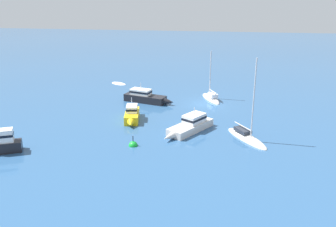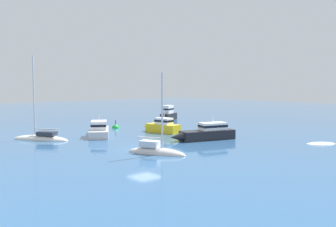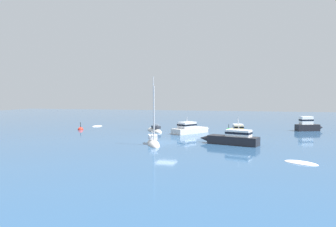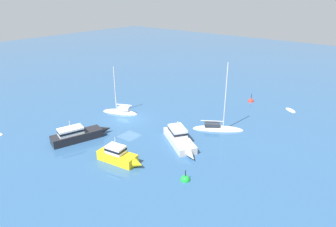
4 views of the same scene
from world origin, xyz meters
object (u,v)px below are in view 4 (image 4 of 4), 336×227
at_px(tender, 291,110).
at_px(mooring_buoy, 251,101).
at_px(sloop, 120,112).
at_px(ketch, 218,129).
at_px(launch, 78,134).
at_px(cabin_cruiser, 179,138).
at_px(powerboat, 119,156).
at_px(channel_buoy, 185,180).

distance_m(tender, mooring_buoy, 6.04).
bearing_deg(sloop, ketch, 171.99).
distance_m(launch, sloop, 8.91).
relative_size(cabin_cruiser, mooring_buoy, 4.12).
xyz_separation_m(powerboat, channel_buoy, (1.72, -6.94, -0.69)).
distance_m(channel_buoy, mooring_buoy, 23.62).
distance_m(cabin_cruiser, channel_buoy, 7.03).
height_order(ketch, sloop, ketch).
bearing_deg(channel_buoy, launch, 95.84).
bearing_deg(sloop, powerboat, 112.76).
bearing_deg(ketch, launch, -164.41).
relative_size(sloop, channel_buoy, 4.87).
bearing_deg(ketch, tender, 35.39).
distance_m(cabin_cruiser, mooring_buoy, 17.98).
height_order(powerboat, mooring_buoy, powerboat).
bearing_deg(mooring_buoy, channel_buoy, -169.07).
relative_size(cabin_cruiser, sloop, 0.96).
bearing_deg(cabin_cruiser, tender, 104.05).
distance_m(launch, cabin_cruiser, 11.62).
xyz_separation_m(tender, channel_buoy, (-23.33, 1.56, 0.00)).
distance_m(cabin_cruiser, sloop, 12.04).
xyz_separation_m(launch, sloop, (8.58, 2.36, -0.57)).
bearing_deg(ketch, mooring_buoy, 62.67).
distance_m(tender, channel_buoy, 23.38).
xyz_separation_m(cabin_cruiser, channel_buoy, (-5.22, -4.67, -0.66)).
bearing_deg(launch, mooring_buoy, -4.83).
relative_size(tender, sloop, 0.29).
xyz_separation_m(powerboat, tender, (25.05, -8.51, -0.70)).
relative_size(tender, mooring_buoy, 1.25).
distance_m(launch, powerboat, 7.24).
height_order(launch, powerboat, powerboat).
xyz_separation_m(cabin_cruiser, tender, (18.11, -6.23, -0.66)).
bearing_deg(cabin_cruiser, mooring_buoy, 122.42).
bearing_deg(tender, powerboat, 107.95).
distance_m(launch, ketch, 16.67).
relative_size(sloop, mooring_buoy, 4.29).
relative_size(ketch, cabin_cruiser, 1.31).
height_order(channel_buoy, mooring_buoy, mooring_buoy).
bearing_deg(sloop, tender, -162.77).
bearing_deg(powerboat, channel_buoy, 4.57).
height_order(launch, mooring_buoy, launch).
distance_m(powerboat, cabin_cruiser, 7.30).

